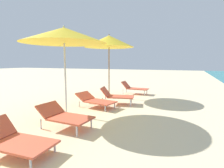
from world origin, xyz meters
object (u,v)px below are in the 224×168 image
at_px(lounger_second_shoreside, 15,140).
at_px(lounger_farthest_shoreside, 134,88).
at_px(umbrella_third, 64,35).
at_px(lounger_third_shoreside, 96,100).
at_px(lounger_farthest_inland, 116,95).
at_px(lounger_third_inland, 65,116).
at_px(umbrella_farthest, 109,41).

height_order(lounger_second_shoreside, lounger_farthest_shoreside, lounger_farthest_shoreside).
relative_size(lounger_second_shoreside, umbrella_third, 0.51).
bearing_deg(lounger_farthest_shoreside, lounger_third_shoreside, -96.56).
relative_size(lounger_farthest_shoreside, lounger_farthest_inland, 1.00).
xyz_separation_m(lounger_second_shoreside, lounger_farthest_shoreside, (0.25, 6.76, 0.06)).
xyz_separation_m(umbrella_third, lounger_third_inland, (0.70, -1.00, -2.10)).
distance_m(umbrella_farthest, lounger_farthest_shoreside, 2.70).
distance_m(lounger_third_shoreside, umbrella_farthest, 3.03).
bearing_deg(umbrella_third, umbrella_farthest, 88.44).
bearing_deg(lounger_farthest_inland, lounger_second_shoreside, -105.92).
bearing_deg(lounger_third_inland, lounger_third_shoreside, 100.63).
bearing_deg(lounger_farthest_inland, lounger_third_shoreside, -135.81).
bearing_deg(lounger_farthest_shoreside, lounger_third_inland, -89.99).
relative_size(lounger_third_shoreside, lounger_farthest_inland, 1.13).
height_order(lounger_third_inland, lounger_farthest_inland, lounger_farthest_inland).
xyz_separation_m(lounger_third_inland, umbrella_farthest, (-0.62, 4.12, 2.23)).
height_order(lounger_third_shoreside, lounger_farthest_shoreside, lounger_farthest_shoreside).
distance_m(lounger_third_inland, lounger_farthest_inland, 2.93).
relative_size(lounger_second_shoreside, lounger_third_inland, 1.03).
bearing_deg(lounger_third_shoreside, lounger_second_shoreside, -75.44).
bearing_deg(lounger_farthest_inland, umbrella_third, -128.22).
bearing_deg(umbrella_farthest, lounger_farthest_inland, -55.14).
bearing_deg(umbrella_farthest, lounger_second_shoreside, -83.90).
distance_m(lounger_third_shoreside, lounger_farthest_shoreside, 3.28).
height_order(umbrella_third, umbrella_farthest, umbrella_farthest).
bearing_deg(lounger_farthest_shoreside, umbrella_third, -99.54).
height_order(lounger_third_shoreside, lounger_farthest_inland, lounger_farthest_inland).
xyz_separation_m(lounger_farthest_shoreside, lounger_farthest_inland, (-0.01, -2.47, 0.02)).
height_order(lounger_second_shoreside, lounger_third_inland, same).
distance_m(umbrella_farthest, lounger_farthest_inland, 2.64).
xyz_separation_m(umbrella_third, lounger_farthest_shoreside, (0.92, 4.39, -2.09)).
distance_m(umbrella_third, lounger_third_inland, 2.43).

